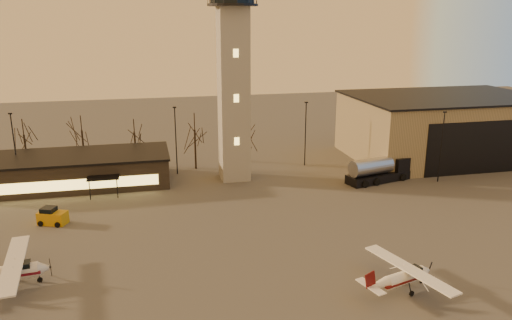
# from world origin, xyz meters

# --- Properties ---
(ground) EXTENTS (220.00, 220.00, 0.00)m
(ground) POSITION_xyz_m (0.00, 0.00, 0.00)
(ground) COLOR #464441
(ground) RESTS_ON ground
(control_tower) EXTENTS (6.80, 6.80, 32.60)m
(control_tower) POSITION_xyz_m (0.00, 30.00, 16.33)
(control_tower) COLOR gray
(control_tower) RESTS_ON ground
(hangar) EXTENTS (30.60, 20.60, 10.30)m
(hangar) POSITION_xyz_m (36.00, 33.98, 5.15)
(hangar) COLOR #988563
(hangar) RESTS_ON ground
(terminal) EXTENTS (25.40, 12.20, 4.30)m
(terminal) POSITION_xyz_m (-21.99, 31.98, 2.16)
(terminal) COLOR black
(terminal) RESTS_ON ground
(light_poles) EXTENTS (58.50, 12.25, 10.14)m
(light_poles) POSITION_xyz_m (0.50, 31.00, 5.41)
(light_poles) COLOR black
(light_poles) RESTS_ON ground
(tree_row) EXTENTS (37.20, 9.20, 8.80)m
(tree_row) POSITION_xyz_m (-13.70, 39.16, 5.94)
(tree_row) COLOR black
(tree_row) RESTS_ON ground
(cessna_front) EXTENTS (7.94, 9.83, 2.73)m
(cessna_front) POSITION_xyz_m (8.72, -3.70, 0.93)
(cessna_front) COLOR white
(cessna_front) RESTS_ON ground
(cessna_rear) EXTENTS (9.18, 11.58, 3.18)m
(cessna_rear) POSITION_xyz_m (-24.45, 4.22, 1.09)
(cessna_rear) COLOR silver
(cessna_rear) RESTS_ON ground
(fuel_truck) EXTENTS (9.99, 5.00, 3.57)m
(fuel_truck) POSITION_xyz_m (19.64, 23.99, 1.41)
(fuel_truck) COLOR black
(fuel_truck) RESTS_ON ground
(service_cart) EXTENTS (3.48, 2.83, 1.96)m
(service_cart) POSITION_xyz_m (-23.17, 18.02, 0.75)
(service_cart) COLOR #BF860B
(service_cart) RESTS_ON ground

